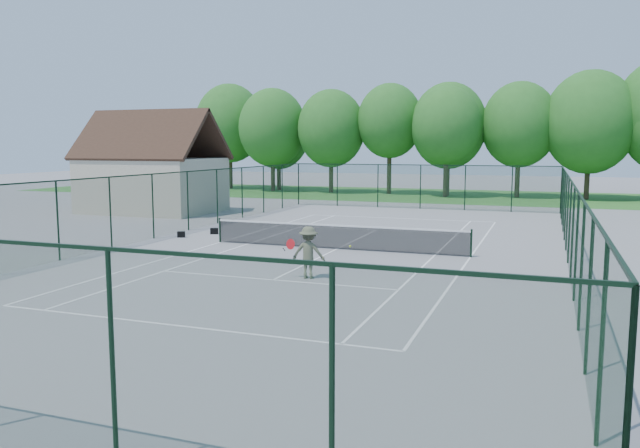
{
  "coord_description": "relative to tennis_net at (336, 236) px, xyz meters",
  "views": [
    {
      "loc": [
        8.19,
        -24.36,
        4.29
      ],
      "look_at": [
        0.0,
        -2.0,
        1.3
      ],
      "focal_mm": 35.0,
      "sensor_mm": 36.0,
      "label": 1
    }
  ],
  "objects": [
    {
      "name": "tree_line_far",
      "position": [
        0.0,
        30.0,
        5.42
      ],
      "size": [
        39.4,
        6.4,
        9.7
      ],
      "color": "#423422",
      "rests_on": "ground"
    },
    {
      "name": "ground",
      "position": [
        0.0,
        0.0,
        -0.58
      ],
      "size": [
        140.0,
        140.0,
        0.0
      ],
      "primitive_type": "plane",
      "color": "gray",
      "rests_on": "ground"
    },
    {
      "name": "tennis_net",
      "position": [
        0.0,
        0.0,
        0.0
      ],
      "size": [
        11.08,
        0.08,
        1.1
      ],
      "color": "black",
      "rests_on": "ground"
    },
    {
      "name": "tennis_player",
      "position": [
        0.97,
        -5.74,
        0.28
      ],
      "size": [
        2.19,
        0.83,
        1.7
      ],
      "color": "#52573F",
      "rests_on": "ground"
    },
    {
      "name": "sports_bag_b",
      "position": [
        -7.07,
        2.23,
        -0.43
      ],
      "size": [
        0.44,
        0.36,
        0.29
      ],
      "primitive_type": "cube",
      "rotation": [
        0.0,
        0.0,
        0.39
      ],
      "color": "black",
      "rests_on": "ground"
    },
    {
      "name": "grass_far",
      "position": [
        0.0,
        30.0,
        -0.57
      ],
      "size": [
        80.0,
        16.0,
        0.01
      ],
      "primitive_type": "cube",
      "color": "#36782C",
      "rests_on": "ground"
    },
    {
      "name": "court_lines",
      "position": [
        0.0,
        0.0,
        -0.57
      ],
      "size": [
        11.05,
        23.85,
        0.01
      ],
      "color": "white",
      "rests_on": "ground"
    },
    {
      "name": "utility_building",
      "position": [
        -16.0,
        10.0,
        2.54
      ],
      "size": [
        8.6,
        6.27,
        6.63
      ],
      "color": "beige",
      "rests_on": "ground"
    },
    {
      "name": "fence_enclosure",
      "position": [
        0.0,
        0.0,
        0.98
      ],
      "size": [
        18.05,
        36.05,
        3.02
      ],
      "color": "#183C24",
      "rests_on": "ground"
    },
    {
      "name": "sports_bag_a",
      "position": [
        -7.98,
        0.72,
        -0.44
      ],
      "size": [
        0.41,
        0.33,
        0.28
      ],
      "primitive_type": "cube",
      "rotation": [
        0.0,
        0.0,
        0.42
      ],
      "color": "black",
      "rests_on": "ground"
    }
  ]
}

